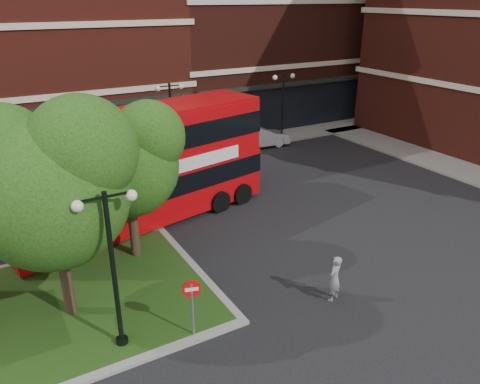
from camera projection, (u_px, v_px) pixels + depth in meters
ground at (280, 296)px, 16.27m from camera, size 120.00×120.00×0.00m
pavement_far at (132, 160)px, 29.46m from camera, size 44.00×3.00×0.12m
terrace_far_right at (260, 17)px, 38.79m from camera, size 18.00×12.00×16.00m
traffic_island at (20, 319)px, 14.99m from camera, size 12.60×7.60×0.15m
tree_island_west at (45, 178)px, 13.46m from camera, size 5.40×4.71×7.21m
tree_island_east at (124, 156)px, 17.04m from camera, size 4.46×3.90×6.29m
lamp_island at (113, 265)px, 12.82m from camera, size 1.72×0.36×5.00m
lamp_far_left at (171, 120)px, 27.70m from camera, size 1.72×0.36×5.00m
lamp_far_right at (283, 106)px, 31.35m from camera, size 1.72×0.36×5.00m
bus at (140, 161)px, 20.38m from camera, size 12.27×5.16×4.57m
woman at (334, 278)px, 15.76m from camera, size 0.72×0.60×1.67m
car_silver at (100, 167)px, 26.50m from camera, size 3.95×1.65×1.34m
car_white at (259, 137)px, 32.05m from camera, size 4.32×1.91×1.38m
no_entry_sign at (192, 298)px, 13.70m from camera, size 0.56×0.20×2.06m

